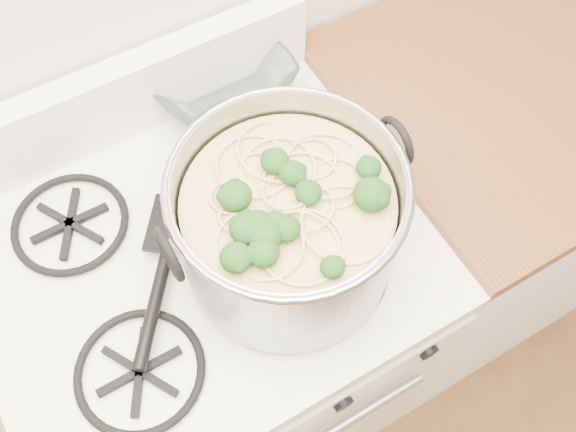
{
  "coord_description": "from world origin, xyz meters",
  "views": [
    {
      "loc": [
        -0.11,
        0.77,
        1.89
      ],
      "look_at": [
        0.12,
        1.17,
        1.06
      ],
      "focal_mm": 40.0,
      "sensor_mm": 36.0,
      "label": 1
    }
  ],
  "objects_px": {
    "gas_range": "(222,338)",
    "glass_bowl": "(220,85)",
    "spatula": "(174,223)",
    "stock_pot": "(288,224)"
  },
  "relations": [
    {
      "from": "spatula",
      "to": "gas_range",
      "type": "bearing_deg",
      "value": -36.49
    },
    {
      "from": "stock_pot",
      "to": "spatula",
      "type": "height_order",
      "value": "stock_pot"
    },
    {
      "from": "gas_range",
      "to": "glass_bowl",
      "type": "xyz_separation_m",
      "value": [
        0.19,
        0.28,
        0.5
      ]
    },
    {
      "from": "gas_range",
      "to": "stock_pot",
      "type": "distance_m",
      "value": 0.62
    },
    {
      "from": "stock_pot",
      "to": "spatula",
      "type": "xyz_separation_m",
      "value": [
        -0.14,
        0.15,
        -0.1
      ]
    },
    {
      "from": "glass_bowl",
      "to": "stock_pot",
      "type": "bearing_deg",
      "value": -100.05
    },
    {
      "from": "stock_pot",
      "to": "glass_bowl",
      "type": "distance_m",
      "value": 0.39
    },
    {
      "from": "gas_range",
      "to": "glass_bowl",
      "type": "relative_size",
      "value": 8.78
    },
    {
      "from": "glass_bowl",
      "to": "spatula",
      "type": "bearing_deg",
      "value": -131.97
    },
    {
      "from": "stock_pot",
      "to": "spatula",
      "type": "bearing_deg",
      "value": 133.72
    }
  ]
}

